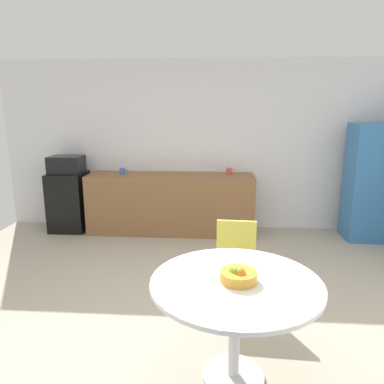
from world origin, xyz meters
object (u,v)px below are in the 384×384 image
mini_fridge (69,201)px  mug_white (229,171)px  microwave (66,165)px  mug_green (123,171)px  locker_cabinet (370,183)px  fruit_bowl (238,275)px  chair_yellow (236,255)px  round_table (235,298)px

mini_fridge → mug_white: bearing=2.1°
microwave → mug_green: bearing=-1.0°
locker_cabinet → fruit_bowl: 3.62m
fruit_bowl → mug_green: 3.47m
locker_cabinet → fruit_bowl: locker_cabinet is taller
chair_yellow → mug_white: mug_white is taller
locker_cabinet → mug_white: 2.01m
mug_green → mini_fridge: bearing=179.0°
chair_yellow → fruit_bowl: (-0.04, -1.00, 0.27)m
mini_fridge → locker_cabinet: bearing=-1.3°
chair_yellow → round_table: bearing=-93.0°
round_table → chair_yellow: size_ratio=1.39×
locker_cabinet → chair_yellow: 2.84m
chair_yellow → mug_white: size_ratio=6.43×
mini_fridge → mug_green: (0.87, -0.02, 0.49)m
microwave → round_table: size_ratio=0.42×
locker_cabinet → round_table: bearing=-124.2°
chair_yellow → fruit_bowl: size_ratio=3.32×
mug_white → mug_green: same height
fruit_bowl → mug_green: (-1.58, 3.09, 0.15)m
mug_green → microwave: bearing=179.0°
round_table → microwave: bearing=128.2°
locker_cabinet → round_table: (-2.04, -3.00, -0.21)m
chair_yellow → mug_white: bearing=90.2°
mini_fridge → mug_white: 2.53m
fruit_bowl → mug_green: mug_green is taller
microwave → fruit_bowl: 3.96m
round_table → mug_green: (-1.56, 3.08, 0.33)m
locker_cabinet → fruit_bowl: size_ratio=6.70×
mug_green → round_table: bearing=-63.1°
mini_fridge → round_table: (2.44, -3.10, 0.17)m
chair_yellow → mug_white: 2.24m
chair_yellow → mug_green: (-1.62, 2.09, 0.43)m
mini_fridge → locker_cabinet: locker_cabinet is taller
microwave → mug_white: 2.48m
mini_fridge → microwave: (-0.00, 0.00, 0.58)m
mug_white → mug_green: 1.61m
round_table → mug_white: mug_white is taller
locker_cabinet → chair_yellow: locker_cabinet is taller
fruit_bowl → mug_white: mug_white is taller
fruit_bowl → locker_cabinet: bearing=56.0°
microwave → mug_white: bearing=2.1°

